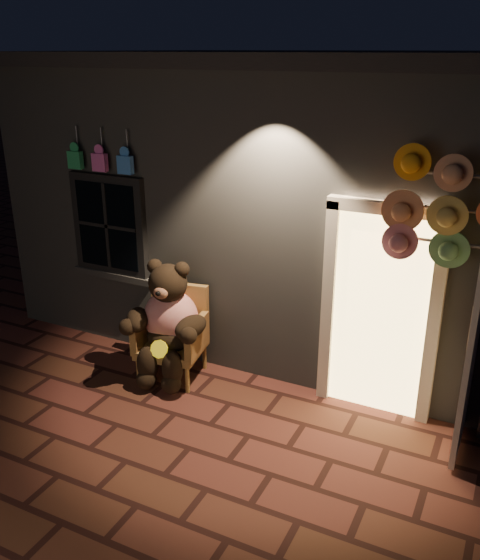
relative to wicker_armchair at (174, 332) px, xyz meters
The scene contains 5 objects.
ground 1.51m from the wicker_armchair, 53.07° to the right, with size 60.00×60.00×0.00m, color #4F241E.
shop_building 3.22m from the wicker_armchair, 73.29° to the left, with size 7.30×5.95×3.51m.
wicker_armchair is the anchor object (origin of this frame).
teddy_bear 0.23m from the wicker_armchair, 84.06° to the right, with size 0.98×0.83×1.37m.
hat_rack 3.37m from the wicker_armchair, ahead, with size 1.54×0.22×2.72m.
Camera 1 is at (2.46, -3.90, 3.49)m, focal length 38.00 mm.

